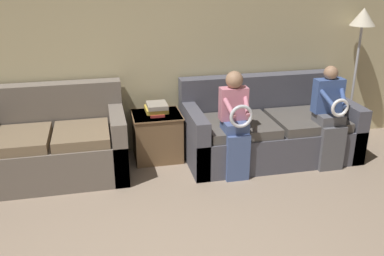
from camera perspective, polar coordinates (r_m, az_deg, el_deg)
The scene contains 8 objects.
wall_back at distance 5.18m, azimuth -7.04°, elevation 10.21°, with size 7.98×0.06×2.55m.
couch_main at distance 5.34m, azimuth 10.04°, elevation -0.29°, with size 2.05×0.99×0.94m.
couch_side at distance 5.00m, azimuth -17.89°, elevation -2.28°, with size 1.57×0.92×0.98m.
child_left_seated at distance 4.66m, azimuth 5.81°, elevation 1.05°, with size 0.31×0.38×1.18m.
child_right_seated at distance 5.12m, azimuth 17.92°, elevation 1.74°, with size 0.34×0.37×1.18m.
side_shelf at distance 5.19m, azimuth -4.66°, elevation -1.02°, with size 0.58×0.51×0.57m.
book_stack at distance 5.08m, azimuth -4.76°, elevation 2.62°, with size 0.26×0.28×0.13m.
floor_lamp at distance 5.87m, azimuth 21.65°, elevation 12.03°, with size 0.31×0.31×1.73m.
Camera 1 is at (-0.50, -2.09, 2.28)m, focal length 40.00 mm.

